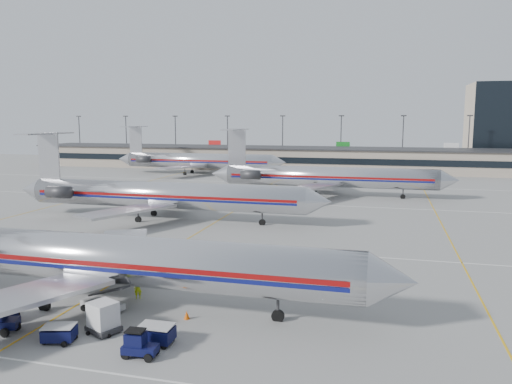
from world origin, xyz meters
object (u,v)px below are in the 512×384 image
(belt_loader, at_px, (103,303))
(jet_foreground, at_px, (85,256))
(jet_second_row, at_px, (159,195))
(uld_container, at_px, (103,317))

(belt_loader, bearing_deg, jet_foreground, 164.93)
(belt_loader, bearing_deg, jet_second_row, 124.32)
(jet_second_row, distance_m, uld_container, 38.01)
(jet_foreground, bearing_deg, jet_second_row, 105.65)
(uld_container, relative_size, belt_loader, 0.59)
(jet_foreground, relative_size, uld_container, 19.07)
(jet_foreground, distance_m, uld_container, 6.92)
(jet_second_row, height_order, belt_loader, jet_second_row)
(jet_foreground, height_order, uld_container, jet_foreground)
(jet_second_row, distance_m, belt_loader, 34.09)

